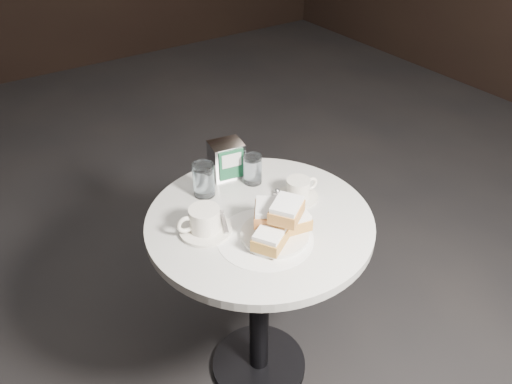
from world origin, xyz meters
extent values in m
plane|color=black|center=(0.00, 0.00, 0.00)|extent=(7.00, 7.00, 0.00)
cylinder|color=black|center=(0.00, 0.00, 0.01)|extent=(0.36, 0.36, 0.03)
cylinder|color=black|center=(0.00, 0.00, 0.36)|extent=(0.07, 0.07, 0.70)
cylinder|color=silver|center=(0.00, 0.00, 0.73)|extent=(0.70, 0.70, 0.03)
cylinder|color=white|center=(-0.04, -0.09, 0.75)|extent=(0.30, 0.30, 0.00)
cylinder|color=silver|center=(-0.01, -0.10, 0.75)|extent=(0.24, 0.24, 0.01)
cube|color=#BF883A|center=(-0.05, -0.13, 0.78)|extent=(0.13, 0.12, 0.04)
cube|color=white|center=(-0.05, -0.13, 0.80)|extent=(0.12, 0.11, 0.01)
cube|color=gold|center=(0.04, -0.10, 0.78)|extent=(0.11, 0.10, 0.04)
cube|color=white|center=(0.04, -0.10, 0.80)|extent=(0.10, 0.09, 0.01)
cube|color=#BE733A|center=(-0.02, -0.07, 0.81)|extent=(0.12, 0.13, 0.04)
cube|color=white|center=(-0.02, -0.07, 0.84)|extent=(0.11, 0.12, 0.01)
cube|color=#C6843D|center=(0.01, -0.12, 0.84)|extent=(0.13, 0.12, 0.04)
cube|color=white|center=(0.01, -0.12, 0.87)|extent=(0.12, 0.11, 0.01)
cylinder|color=white|center=(-0.17, 0.04, 0.75)|extent=(0.17, 0.17, 0.01)
cylinder|color=white|center=(-0.17, 0.04, 0.79)|extent=(0.10, 0.10, 0.07)
cylinder|color=#956F51|center=(-0.17, 0.04, 0.82)|extent=(0.09, 0.09, 0.00)
torus|color=white|center=(-0.23, 0.04, 0.79)|extent=(0.06, 0.02, 0.06)
cube|color=#B9B9BE|center=(-0.11, 0.03, 0.76)|extent=(0.05, 0.11, 0.00)
sphere|color=#B9B9BE|center=(-0.10, 0.08, 0.76)|extent=(0.02, 0.02, 0.02)
cylinder|color=silver|center=(0.16, 0.02, 0.75)|extent=(0.14, 0.14, 0.01)
cylinder|color=silver|center=(0.16, 0.02, 0.78)|extent=(0.08, 0.08, 0.06)
cylinder|color=#936C50|center=(0.16, 0.02, 0.81)|extent=(0.08, 0.08, 0.00)
torus|color=white|center=(0.21, 0.01, 0.78)|extent=(0.05, 0.02, 0.05)
cube|color=silver|center=(0.11, 0.02, 0.76)|extent=(0.03, 0.09, 0.00)
sphere|color=#B4B5B9|center=(0.12, 0.07, 0.76)|extent=(0.02, 0.02, 0.02)
cylinder|color=white|center=(-0.08, 0.20, 0.80)|extent=(0.08, 0.08, 0.11)
cylinder|color=white|center=(-0.08, 0.20, 0.80)|extent=(0.07, 0.07, 0.10)
cylinder|color=white|center=(0.09, 0.18, 0.80)|extent=(0.08, 0.08, 0.10)
cylinder|color=silver|center=(0.09, 0.18, 0.79)|extent=(0.07, 0.07, 0.09)
cube|color=silver|center=(0.04, 0.26, 0.81)|extent=(0.12, 0.10, 0.13)
cube|color=#175232|center=(0.03, 0.21, 0.81)|extent=(0.08, 0.02, 0.11)
cube|color=silver|center=(0.03, 0.21, 0.83)|extent=(0.07, 0.01, 0.05)
camera|label=1|loc=(-0.68, -0.99, 1.69)|focal=35.00mm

